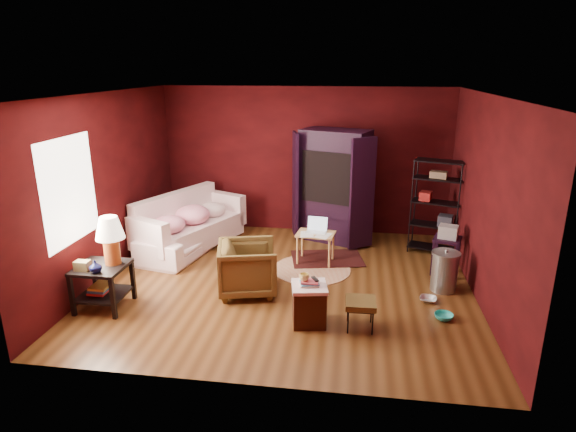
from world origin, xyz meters
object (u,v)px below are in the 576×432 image
(hamper, at_px, (309,303))
(wire_shelving, at_px, (437,203))
(sofa, at_px, (188,226))
(armchair, at_px, (248,266))
(laptop_desk, at_px, (316,236))
(tv_armoire, at_px, (334,184))
(side_table, at_px, (106,254))

(hamper, bearing_deg, wire_shelving, 55.11)
(sofa, xyz_separation_m, wire_shelving, (4.32, 0.45, 0.48))
(wire_shelving, bearing_deg, armchair, -127.38)
(sofa, height_order, armchair, sofa)
(hamper, height_order, laptop_desk, laptop_desk)
(hamper, distance_m, wire_shelving, 3.41)
(armchair, bearing_deg, wire_shelving, -68.93)
(sofa, height_order, hamper, sofa)
(tv_armoire, distance_m, wire_shelving, 1.85)
(sofa, xyz_separation_m, armchair, (1.44, -1.54, -0.01))
(side_table, relative_size, hamper, 2.07)
(side_table, xyz_separation_m, laptop_desk, (2.65, 1.90, -0.29))
(sofa, relative_size, laptop_desk, 2.86)
(side_table, bearing_deg, armchair, 20.63)
(laptop_desk, bearing_deg, tv_armoire, 86.48)
(laptop_desk, bearing_deg, hamper, -80.39)
(hamper, bearing_deg, laptop_desk, 92.68)
(hamper, bearing_deg, side_table, 178.12)
(sofa, bearing_deg, laptop_desk, -86.11)
(side_table, bearing_deg, sofa, 81.32)
(sofa, bearing_deg, wire_shelving, -72.50)
(side_table, relative_size, tv_armoire, 0.61)
(side_table, height_order, hamper, side_table)
(tv_armoire, relative_size, wire_shelving, 1.25)
(tv_armoire, bearing_deg, laptop_desk, -80.15)
(tv_armoire, xyz_separation_m, wire_shelving, (1.79, -0.41, -0.17))
(sofa, bearing_deg, armchair, -125.38)
(laptop_desk, bearing_deg, side_table, -137.46)
(armchair, distance_m, laptop_desk, 1.51)
(sofa, distance_m, side_table, 2.26)
(laptop_desk, bearing_deg, sofa, 179.21)
(armchair, relative_size, wire_shelving, 0.50)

